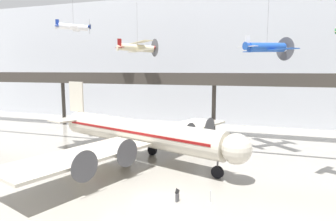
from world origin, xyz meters
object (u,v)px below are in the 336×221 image
Objects in this scene: suspended_plane_white_twin at (74,27)px; airliner_silver_main at (137,133)px; suspended_plane_blue_trainer at (267,48)px; info_sign_pedestal at (177,196)px; suspended_plane_cream_biplane at (138,48)px; stanchion_barrier at (210,199)px.

airliner_silver_main is at bearing -57.62° from suspended_plane_white_twin.
info_sign_pedestal is (-6.54, -18.99, -13.44)m from suspended_plane_blue_trainer.
airliner_silver_main is 19.86m from suspended_plane_white_twin.
airliner_silver_main reaches higher than info_sign_pedestal.
suspended_plane_cream_biplane is at bearing 131.87° from airliner_silver_main.
suspended_plane_blue_trainer is 1.67× the size of suspended_plane_white_twin.
suspended_plane_blue_trainer is (14.74, 8.92, 10.55)m from airliner_silver_main.
suspended_plane_blue_trainer is at bearing 78.20° from stanchion_barrier.
suspended_plane_white_twin is at bearing 142.17° from suspended_plane_blue_trainer.
suspended_plane_white_twin is 5.52× the size of stanchion_barrier.
suspended_plane_white_twin is (-27.51, -2.86, 3.41)m from suspended_plane_blue_trainer.
suspended_plane_blue_trainer is 23.18m from stanchion_barrier.
info_sign_pedestal is (20.98, -16.13, -16.84)m from suspended_plane_white_twin.
suspended_plane_white_twin is (-12.77, 6.05, 13.96)m from airliner_silver_main.
suspended_plane_cream_biplane is 1.50× the size of suspended_plane_white_twin.
airliner_silver_main is 14.75m from stanchion_barrier.
suspended_plane_blue_trainer is 27.87m from suspended_plane_white_twin.
suspended_plane_white_twin is at bearing 173.37° from airliner_silver_main.
airliner_silver_main is at bearing 143.34° from info_sign_pedestal.
suspended_plane_cream_biplane reaches higher than suspended_plane_blue_trainer.
info_sign_pedestal is at bearing -104.22° from suspended_plane_cream_biplane.
suspended_plane_blue_trainer reaches higher than info_sign_pedestal.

